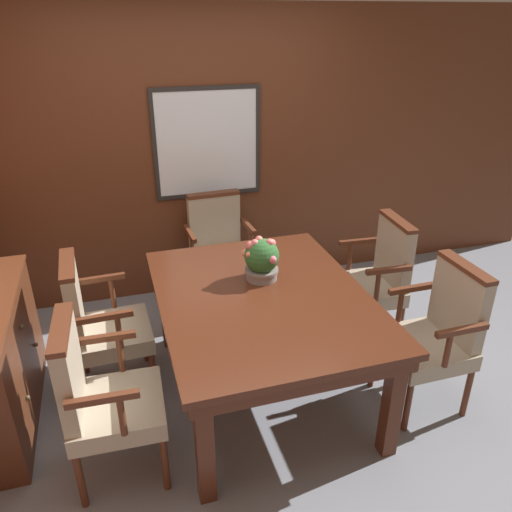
# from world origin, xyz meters

# --- Properties ---
(ground_plane) EXTENTS (14.00, 14.00, 0.00)m
(ground_plane) POSITION_xyz_m (0.00, 0.00, 0.00)
(ground_plane) COLOR gray
(wall_back) EXTENTS (7.20, 0.08, 2.45)m
(wall_back) POSITION_xyz_m (0.00, 1.67, 1.23)
(wall_back) COLOR #5B2D19
(wall_back) RESTS_ON ground_plane
(dining_table) EXTENTS (1.29, 1.66, 0.76)m
(dining_table) POSITION_xyz_m (0.09, 0.05, 0.67)
(dining_table) COLOR #4C2314
(dining_table) RESTS_ON ground_plane
(chair_left_near) EXTENTS (0.52, 0.56, 0.99)m
(chair_left_near) POSITION_xyz_m (-0.94, -0.33, 0.54)
(chair_left_near) COLOR #562B19
(chair_left_near) RESTS_ON ground_plane
(chair_head_far) EXTENTS (0.56, 0.52, 0.99)m
(chair_head_far) POSITION_xyz_m (0.09, 1.30, 0.54)
(chair_head_far) COLOR #562B19
(chair_head_far) RESTS_ON ground_plane
(chair_left_far) EXTENTS (0.51, 0.56, 0.99)m
(chair_left_far) POSITION_xyz_m (-0.93, 0.40, 0.54)
(chair_left_far) COLOR #562B19
(chair_left_far) RESTS_ON ground_plane
(chair_right_far) EXTENTS (0.53, 0.56, 0.99)m
(chair_right_far) POSITION_xyz_m (1.13, 0.44, 0.54)
(chair_right_far) COLOR #562B19
(chair_right_far) RESTS_ON ground_plane
(chair_right_near) EXTENTS (0.50, 0.54, 0.99)m
(chair_right_near) POSITION_xyz_m (1.12, -0.34, 0.54)
(chair_right_near) COLOR #562B19
(chair_right_near) RESTS_ON ground_plane
(potted_plant) EXTENTS (0.24, 0.24, 0.30)m
(potted_plant) POSITION_xyz_m (0.14, 0.26, 0.90)
(potted_plant) COLOR gray
(potted_plant) RESTS_ON dining_table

